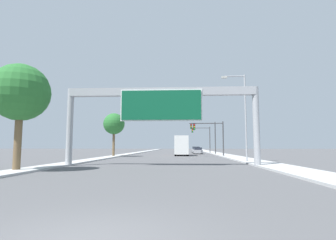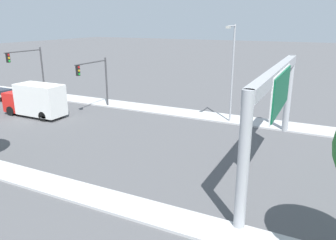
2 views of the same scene
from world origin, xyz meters
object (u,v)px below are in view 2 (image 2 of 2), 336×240
traffic_light_near_intersection (97,75)px  street_lamp_right (232,67)px  truck_box_primary (36,100)px  traffic_light_mid_block (31,65)px  sign_gantry (277,90)px  car_mid_center (0,95)px

traffic_light_near_intersection → street_lamp_right: 14.90m
truck_box_primary → traffic_light_mid_block: traffic_light_mid_block is taller
street_lamp_right → traffic_light_near_intersection: bearing=96.0°
truck_box_primary → traffic_light_near_intersection: size_ratio=1.23×
sign_gantry → traffic_light_near_intersection: 21.25m
street_lamp_right → sign_gantry: bearing=-147.2°
car_mid_center → traffic_light_near_intersection: 14.81m
traffic_light_mid_block → traffic_light_near_intersection: bearing=-90.4°
sign_gantry → car_mid_center: 35.17m
truck_box_primary → street_lamp_right: (6.56, -18.88, 3.74)m
traffic_light_mid_block → street_lamp_right: street_lamp_right is taller
car_mid_center → sign_gantry: bearing=-98.7°
truck_box_primary → traffic_light_near_intersection: traffic_light_near_intersection is taller
sign_gantry → truck_box_primary: (1.75, 24.24, -3.58)m
sign_gantry → car_mid_center: sign_gantry is taller
truck_box_primary → traffic_light_near_intersection: bearing=-39.6°
traffic_light_near_intersection → sign_gantry: bearing=-108.6°
car_mid_center → street_lamp_right: (3.06, -29.10, 4.83)m
car_mid_center → street_lamp_right: 29.66m
car_mid_center → truck_box_primary: truck_box_primary is taller
truck_box_primary → traffic_light_near_intersection: (5.01, -4.15, 2.18)m
traffic_light_near_intersection → car_mid_center: bearing=96.0°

